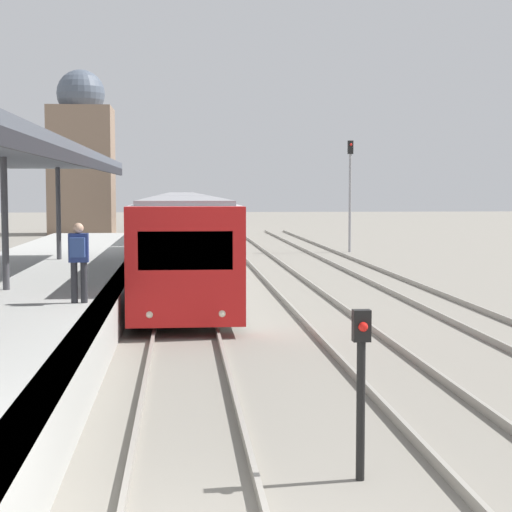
% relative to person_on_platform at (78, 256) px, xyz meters
% --- Properties ---
extents(platform_canopy, '(4.00, 22.12, 3.30)m').
position_rel_person_on_platform_xyz_m(platform_canopy, '(-1.95, 2.58, 2.19)').
color(platform_canopy, '#4C515B').
rests_on(platform_canopy, station_platform).
extents(person_on_platform, '(0.40, 0.40, 1.66)m').
position_rel_person_on_platform_xyz_m(person_on_platform, '(0.00, 0.00, 0.00)').
color(person_on_platform, '#2D2D33').
rests_on(person_on_platform, station_platform).
extents(train_near, '(2.68, 66.53, 3.05)m').
position_rel_person_on_platform_xyz_m(train_near, '(2.21, 34.18, -0.25)').
color(train_near, red).
rests_on(train_near, ground_plane).
extents(signal_post_near, '(0.20, 0.21, 1.96)m').
position_rel_person_on_platform_xyz_m(signal_post_near, '(4.13, -8.47, -0.74)').
color(signal_post_near, black).
rests_on(signal_post_near, ground_plane).
extents(signal_mast_far, '(0.28, 0.29, 5.89)m').
position_rel_person_on_platform_xyz_m(signal_mast_far, '(11.06, 26.84, 1.69)').
color(signal_mast_far, gray).
rests_on(signal_mast_far, ground_plane).
extents(distant_domed_building, '(4.62, 4.62, 12.16)m').
position_rel_person_on_platform_xyz_m(distant_domed_building, '(-5.18, 46.96, 3.80)').
color(distant_domed_building, '#89705B').
rests_on(distant_domed_building, ground_plane).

